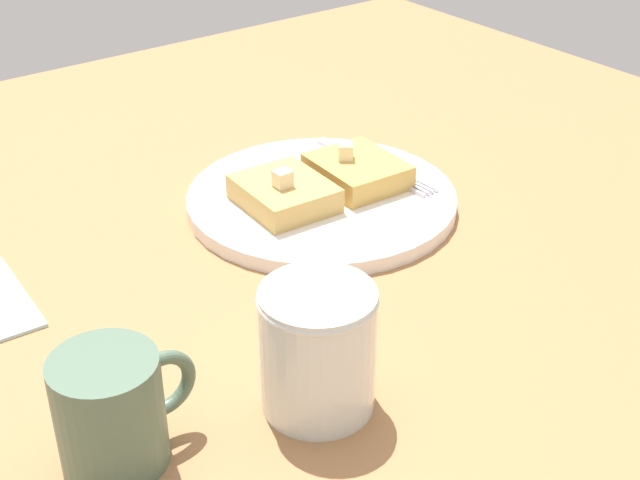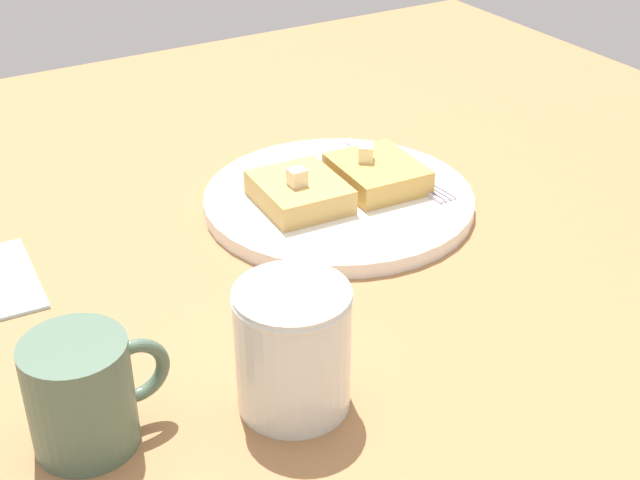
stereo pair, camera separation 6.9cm
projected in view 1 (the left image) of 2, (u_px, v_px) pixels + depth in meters
The scene contains 9 objects.
table_surface at pixel (332, 255), 78.98cm from camera, with size 113.16×113.16×2.85cm, color #A37145.
plate at pixel (322, 199), 83.36cm from camera, with size 25.19×25.19×1.37cm.
toast_slice_left at pixel (284, 194), 80.51cm from camera, with size 7.30×8.61×2.31cm, color tan.
toast_slice_middle at pixel (357, 171), 84.45cm from camera, with size 7.30×8.61×2.31cm, color tan.
butter_pat_primary at pixel (283, 179), 78.83cm from camera, with size 1.52×1.37×1.52cm, color beige.
butter_pat_secondary at pixel (346, 151), 83.81cm from camera, with size 1.52×1.37×1.52cm, color beige.
fork at pixel (379, 169), 87.18cm from camera, with size 2.43×16.06×0.36cm.
syrup_jar at pixel (318, 353), 57.67cm from camera, with size 7.78×7.78×8.92cm.
coffee_mug at pixel (113, 411), 53.40cm from camera, with size 9.22×6.62×7.67cm.
Camera 1 is at (-41.55, -53.04, 42.67)cm, focal length 50.00 mm.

